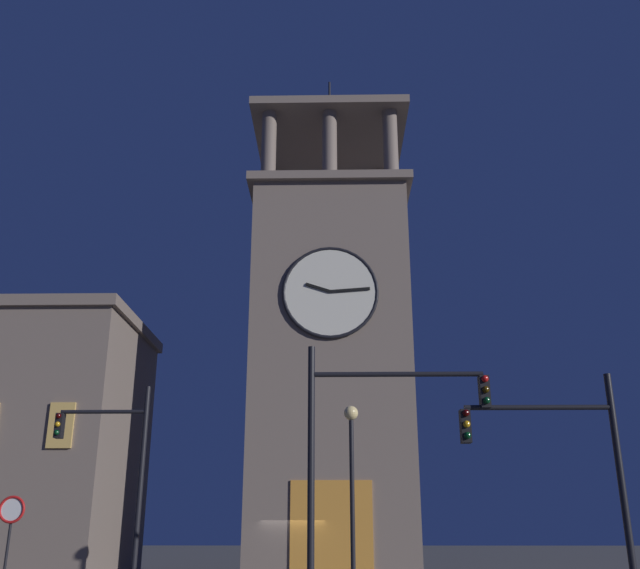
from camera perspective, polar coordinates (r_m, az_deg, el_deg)
name	(u,v)px	position (r m, az deg, el deg)	size (l,w,h in m)	color
clocktower	(331,369)	(33.28, 0.88, -6.77)	(7.56, 7.74, 24.98)	#75665B
traffic_signal_near	(369,439)	(16.49, 3.92, -12.24)	(4.19, 0.41, 6.20)	black
traffic_signal_mid	(567,462)	(17.23, 19.21, -13.30)	(3.55, 0.41, 5.52)	black
traffic_signal_far	(115,464)	(22.78, -16.12, -13.70)	(2.82, 0.41, 6.33)	black
street_lamp	(352,466)	(22.12, 2.56, -14.31)	(0.44, 0.44, 5.76)	black
no_horn_sign	(11,519)	(23.34, -23.56, -16.87)	(0.78, 0.14, 3.07)	black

